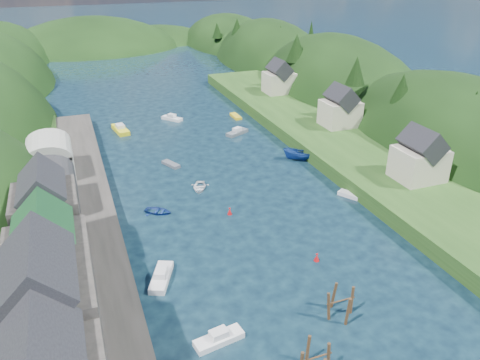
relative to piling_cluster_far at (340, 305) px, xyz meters
name	(u,v)px	position (x,y,z in m)	size (l,w,h in m)	color
ground	(199,152)	(-1.21, 48.13, -1.35)	(600.00, 600.00, 0.00)	black
hillside_right	(334,122)	(43.79, 73.13, -8.77)	(36.00, 245.56, 48.00)	black
far_hills	(122,70)	(0.00, 172.14, -12.16)	(103.00, 68.00, 44.00)	black
hill_trees	(177,76)	(-1.39, 62.92, 9.74)	(91.48, 151.90, 12.27)	black
quay_left	(75,261)	(-25.21, 18.13, -0.35)	(12.00, 110.00, 2.00)	#2D2B28
terrace_left_grass	(10,272)	(-32.21, 18.13, -0.10)	(12.00, 110.00, 2.50)	#234719
quayside_buildings	(48,295)	(-27.21, 4.52, 5.73)	(8.00, 35.84, 12.90)	#2D2B28
boat_sheds	(49,169)	(-27.21, 37.13, 3.92)	(7.00, 21.00, 7.50)	#2D2D30
terrace_right	(342,147)	(23.79, 38.13, -0.15)	(16.00, 120.00, 2.40)	#234719
right_bank_cottages	(335,109)	(26.79, 46.47, 4.49)	(9.00, 59.24, 8.41)	beige
piling_cluster_far	(340,305)	(0.00, 0.00, 0.00)	(3.26, 3.04, 3.85)	#382314
channel_buoy_near	(317,257)	(2.50, 9.34, -0.88)	(0.70, 0.70, 1.10)	#AF0E10
channel_buoy_far	(230,211)	(-3.68, 23.77, -0.88)	(0.70, 0.70, 1.10)	#AF0E10
moored_boats	(241,209)	(-2.11, 23.44, -0.68)	(35.88, 89.98, 2.33)	white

